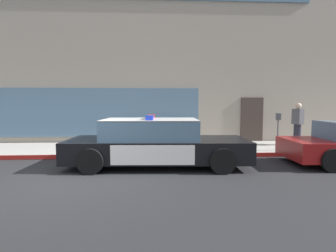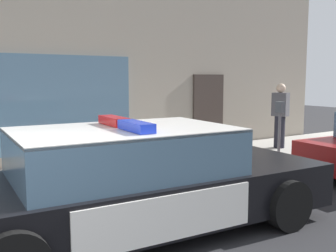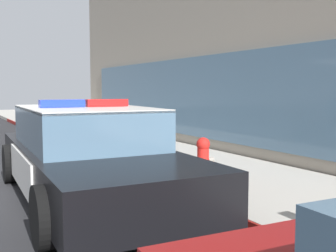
% 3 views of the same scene
% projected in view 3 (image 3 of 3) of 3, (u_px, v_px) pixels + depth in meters
% --- Properties ---
extents(sidewalk, '(48.00, 2.87, 0.15)m').
position_uv_depth(sidewalk, '(168.00, 159.00, 9.28)').
color(sidewalk, '#B2ADA3').
rests_on(sidewalk, ground).
extents(curb_red_paint, '(28.80, 0.04, 0.14)m').
position_uv_depth(curb_red_paint, '(108.00, 164.00, 8.58)').
color(curb_red_paint, maroon).
rests_on(curb_red_paint, ground).
extents(police_cruiser, '(5.26, 2.32, 1.49)m').
position_uv_depth(police_cruiser, '(88.00, 154.00, 6.16)').
color(police_cruiser, black).
rests_on(police_cruiser, ground).
extents(fire_hydrant, '(0.34, 0.39, 0.73)m').
position_uv_depth(fire_hydrant, '(203.00, 160.00, 6.62)').
color(fire_hydrant, red).
rests_on(fire_hydrant, sidewalk).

